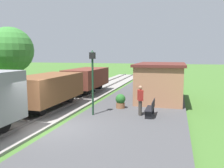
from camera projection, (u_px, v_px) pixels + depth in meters
name	position (u px, v px, depth m)	size (l,w,h in m)	color
ground_plane	(54.00, 132.00, 10.84)	(160.00, 160.00, 0.00)	#3D6628
platform_slab	(119.00, 136.00, 9.95)	(6.00, 60.00, 0.25)	#424244
track_ballast	(11.00, 127.00, 11.48)	(3.80, 60.00, 0.12)	gray
rail_near	(23.00, 126.00, 11.27)	(0.07, 60.00, 0.14)	slate
rail_far	(0.00, 123.00, 11.66)	(0.07, 60.00, 0.14)	slate
freight_train	(43.00, 90.00, 14.10)	(2.50, 19.40, 2.72)	gray
station_hut	(160.00, 82.00, 17.18)	(3.50, 5.80, 2.78)	#9E6B4C
bench_near_hut	(151.00, 108.00, 12.68)	(0.42, 1.50, 0.91)	black
bench_down_platform	(162.00, 85.00, 22.10)	(0.42, 1.50, 0.91)	black
person_waiting	(140.00, 99.00, 12.82)	(0.38, 0.45, 1.71)	#38332D
potted_planter	(120.00, 101.00, 14.62)	(0.64, 0.64, 0.92)	brown
lamp_post_near	(93.00, 70.00, 12.73)	(0.28, 0.28, 3.70)	#193823
tree_trackside_far	(10.00, 50.00, 20.09)	(4.09, 4.09, 6.10)	#4C3823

